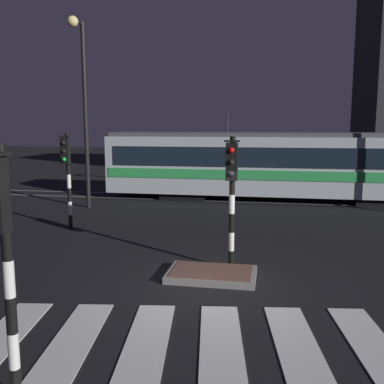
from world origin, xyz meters
name	(u,v)px	position (x,y,z in m)	size (l,w,h in m)	color
ground_plane	(211,288)	(0.00, 0.00, 0.00)	(120.00, 120.00, 0.00)	black
rail_near	(245,202)	(0.00, 11.26, 0.01)	(80.00, 0.12, 0.03)	#59595E
rail_far	(247,197)	(0.00, 12.70, 0.01)	(80.00, 0.12, 0.03)	#59595E
crosswalk_zebra	(182,363)	(0.00, -3.17, 0.01)	(7.40, 5.13, 0.02)	silver
traffic_island	(212,274)	(-0.08, 0.67, 0.09)	(2.08, 1.33, 0.18)	slate
traffic_light_corner_far_left	(67,166)	(-5.66, 4.71, 2.19)	(0.36, 0.42, 3.32)	black
traffic_light_kerb_mid_left	(2,239)	(-1.91, -4.58, 2.22)	(0.36, 0.42, 3.36)	black
traffic_light_median_centre	(232,183)	(0.31, 1.31, 2.19)	(0.36, 0.42, 3.31)	black
street_lamp_trackside_left	(82,93)	(-6.66, 8.40, 4.92)	(0.44, 1.21, 7.85)	black
tram	(279,164)	(1.53, 11.98, 1.75)	(16.58, 2.58, 4.15)	#B2BCC1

